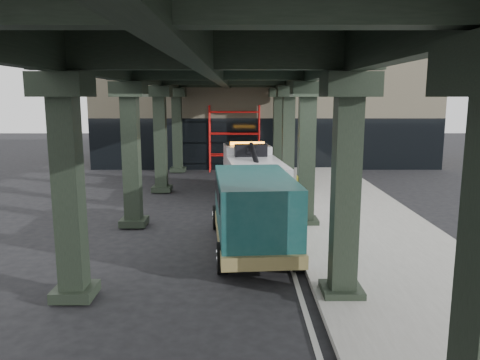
{
  "coord_description": "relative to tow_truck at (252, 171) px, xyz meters",
  "views": [
    {
      "loc": [
        0.29,
        -13.92,
        4.5
      ],
      "look_at": [
        0.32,
        1.8,
        1.7
      ],
      "focal_mm": 35.0,
      "sensor_mm": 36.0,
      "label": 1
    }
  ],
  "objects": [
    {
      "name": "sidewalk",
      "position": [
        3.65,
        -4.72,
        -1.15
      ],
      "size": [
        5.0,
        40.0,
        0.15
      ],
      "primitive_type": "cube",
      "color": "gray",
      "rests_on": "ground"
    },
    {
      "name": "lane_stripe",
      "position": [
        0.85,
        -4.72,
        -1.22
      ],
      "size": [
        0.12,
        38.0,
        0.01
      ],
      "primitive_type": "cube",
      "color": "silver",
      "rests_on": "ground"
    },
    {
      "name": "scaffolding",
      "position": [
        -0.85,
        7.93,
        0.89
      ],
      "size": [
        3.08,
        0.88,
        4.0
      ],
      "color": "red",
      "rests_on": "ground"
    },
    {
      "name": "towed_van",
      "position": [
        -0.15,
        -7.29,
        0.01
      ],
      "size": [
        2.66,
        5.82,
        2.3
      ],
      "rotation": [
        0.0,
        0.0,
        0.08
      ],
      "color": "#124241",
      "rests_on": "ground"
    },
    {
      "name": "ground",
      "position": [
        -0.85,
        -6.72,
        -1.22
      ],
      "size": [
        90.0,
        90.0,
        0.0
      ],
      "primitive_type": "plane",
      "color": "black",
      "rests_on": "ground"
    },
    {
      "name": "tow_truck",
      "position": [
        0.0,
        0.0,
        0.0
      ],
      "size": [
        2.87,
        7.81,
        2.51
      ],
      "rotation": [
        0.0,
        0.0,
        0.1
      ],
      "color": "black",
      "rests_on": "ground"
    },
    {
      "name": "viaduct",
      "position": [
        -1.25,
        -4.72,
        4.24
      ],
      "size": [
        7.4,
        32.0,
        6.4
      ],
      "color": "black",
      "rests_on": "ground"
    },
    {
      "name": "building",
      "position": [
        1.15,
        13.28,
        2.78
      ],
      "size": [
        22.0,
        10.0,
        8.0
      ],
      "primitive_type": "cube",
      "color": "#C6B793",
      "rests_on": "ground"
    }
  ]
}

